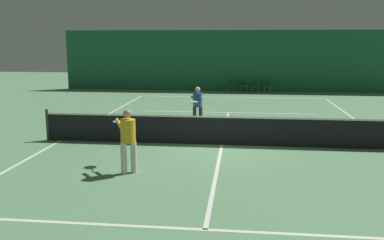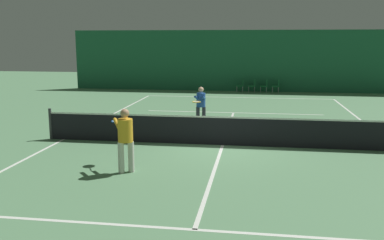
% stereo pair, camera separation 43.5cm
% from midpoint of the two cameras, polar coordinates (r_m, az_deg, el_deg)
% --- Properties ---
extents(ground_plane, '(60.00, 60.00, 0.00)m').
position_cam_midpoint_polar(ground_plane, '(14.02, 5.00, -3.36)').
color(ground_plane, '#56845B').
extents(backdrop_curtain, '(23.00, 0.12, 4.03)m').
position_cam_midpoint_polar(backdrop_curtain, '(28.81, 7.01, 7.83)').
color(backdrop_curtain, '#1E5B3D').
rests_on(backdrop_curtain, ground).
extents(court_line_baseline_far, '(11.00, 0.10, 0.00)m').
position_cam_midpoint_polar(court_line_baseline_far, '(25.72, 6.70, 3.01)').
color(court_line_baseline_far, silver).
rests_on(court_line_baseline_far, ground).
extents(court_line_service_far, '(8.25, 0.10, 0.00)m').
position_cam_midpoint_polar(court_line_service_far, '(20.28, 6.16, 0.98)').
color(court_line_service_far, silver).
rests_on(court_line_service_far, ground).
extents(court_line_service_near, '(8.25, 0.10, 0.00)m').
position_cam_midpoint_polar(court_line_service_near, '(7.98, 1.96, -14.42)').
color(court_line_service_near, silver).
rests_on(court_line_service_near, ground).
extents(court_line_sideline_left, '(0.10, 23.80, 0.00)m').
position_cam_midpoint_polar(court_line_sideline_left, '(15.35, -15.96, -2.50)').
color(court_line_sideline_left, silver).
rests_on(court_line_sideline_left, ground).
extents(court_line_centre, '(0.10, 12.80, 0.00)m').
position_cam_midpoint_polar(court_line_centre, '(14.02, 5.00, -3.35)').
color(court_line_centre, silver).
rests_on(court_line_centre, ground).
extents(tennis_net, '(12.00, 0.10, 1.07)m').
position_cam_midpoint_polar(tennis_net, '(13.91, 5.03, -1.32)').
color(tennis_net, black).
rests_on(tennis_net, ground).
extents(player_near, '(0.99, 1.35, 1.67)m').
position_cam_midpoint_polar(player_near, '(11.05, -7.80, -2.06)').
color(player_near, beige).
rests_on(player_near, ground).
extents(player_far, '(0.42, 1.31, 1.55)m').
position_cam_midpoint_polar(player_far, '(16.96, 1.91, 2.24)').
color(player_far, '#2D2D38').
rests_on(player_far, ground).
extents(courtside_chair_0, '(0.44, 0.44, 0.84)m').
position_cam_midpoint_polar(courtside_chair_0, '(28.38, 6.99, 4.69)').
color(courtside_chair_0, '#99999E').
rests_on(courtside_chair_0, ground).
extents(courtside_chair_1, '(0.44, 0.44, 0.84)m').
position_cam_midpoint_polar(courtside_chair_1, '(28.36, 8.55, 4.65)').
color(courtside_chair_1, '#99999E').
rests_on(courtside_chair_1, ground).
extents(courtside_chair_2, '(0.44, 0.44, 0.84)m').
position_cam_midpoint_polar(courtside_chair_2, '(28.37, 10.11, 4.61)').
color(courtside_chair_2, '#99999E').
rests_on(courtside_chair_2, ground).
extents(courtside_chair_3, '(0.44, 0.44, 0.84)m').
position_cam_midpoint_polar(courtside_chair_3, '(28.41, 11.67, 4.56)').
color(courtside_chair_3, '#99999E').
rests_on(courtside_chair_3, ground).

